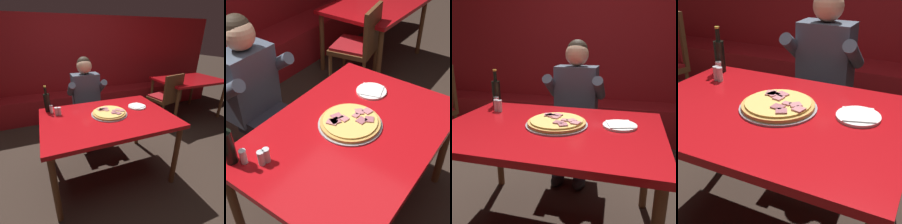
{
  "view_description": "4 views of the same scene",
  "coord_description": "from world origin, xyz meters",
  "views": [
    {
      "loc": [
        -0.57,
        -1.58,
        1.55
      ],
      "look_at": [
        0.05,
        0.0,
        0.79
      ],
      "focal_mm": 28.0,
      "sensor_mm": 36.0,
      "label": 1
    },
    {
      "loc": [
        -1.19,
        -0.75,
        1.95
      ],
      "look_at": [
        0.12,
        0.18,
        0.74
      ],
      "focal_mm": 50.0,
      "sensor_mm": 36.0,
      "label": 2
    },
    {
      "loc": [
        0.47,
        -1.38,
        1.27
      ],
      "look_at": [
        0.02,
        0.26,
        0.78
      ],
      "focal_mm": 40.0,
      "sensor_mm": 36.0,
      "label": 3
    },
    {
      "loc": [
        0.7,
        -1.19,
        1.42
      ],
      "look_at": [
        0.07,
        0.1,
        0.71
      ],
      "focal_mm": 50.0,
      "sensor_mm": 36.0,
      "label": 4
    }
  ],
  "objects": [
    {
      "name": "shaker_red_pepper_flakes",
      "position": [
        -0.47,
        0.22,
        0.79
      ],
      "size": [
        0.04,
        0.04,
        0.09
      ],
      "color": "silver",
      "rests_on": "main_dining_table"
    },
    {
      "name": "booth_wall_panel",
      "position": [
        0.0,
        2.18,
        0.95
      ],
      "size": [
        6.8,
        0.16,
        1.9
      ],
      "primitive_type": "cube",
      "color": "maroon",
      "rests_on": "ground_plane"
    },
    {
      "name": "diner_seated_blue_shirt",
      "position": [
        -0.02,
        0.78,
        0.71
      ],
      "size": [
        0.53,
        0.53,
        1.27
      ],
      "color": "black",
      "rests_on": "ground_plane"
    },
    {
      "name": "plate_white_paper",
      "position": [
        0.42,
        0.11,
        0.76
      ],
      "size": [
        0.21,
        0.21,
        0.02
      ],
      "color": "white",
      "rests_on": "main_dining_table"
    },
    {
      "name": "main_dining_table",
      "position": [
        0.0,
        0.0,
        0.68
      ],
      "size": [
        1.36,
        0.95,
        0.76
      ],
      "color": "brown",
      "rests_on": "ground_plane"
    },
    {
      "name": "pizza",
      "position": [
        0.03,
        0.03,
        0.77
      ],
      "size": [
        0.39,
        0.39,
        0.05
      ],
      "color": "#9E9EA3",
      "rests_on": "main_dining_table"
    },
    {
      "name": "shaker_parmesan",
      "position": [
        -0.5,
        0.23,
        0.79
      ],
      "size": [
        0.04,
        0.04,
        0.09
      ],
      "color": "silver",
      "rests_on": "main_dining_table"
    },
    {
      "name": "booth_bench",
      "position": [
        0.0,
        1.86,
        0.23
      ],
      "size": [
        6.46,
        0.48,
        0.46
      ],
      "primitive_type": "cube",
      "color": "maroon",
      "rests_on": "ground_plane"
    },
    {
      "name": "shaker_black_pepper",
      "position": [
        -0.55,
        0.31,
        0.79
      ],
      "size": [
        0.04,
        0.04,
        0.09
      ],
      "color": "silver",
      "rests_on": "main_dining_table"
    },
    {
      "name": "background_dining_table",
      "position": [
        2.07,
        1.03,
        0.67
      ],
      "size": [
        1.23,
        0.9,
        0.76
      ],
      "color": "brown",
      "rests_on": "ground_plane"
    },
    {
      "name": "beer_bottle",
      "position": [
        -0.58,
        0.37,
        0.87
      ],
      "size": [
        0.07,
        0.07,
        0.29
      ],
      "color": "black",
      "rests_on": "main_dining_table"
    },
    {
      "name": "dining_chair_far_left",
      "position": [
        1.43,
        0.83,
        0.56
      ],
      "size": [
        0.52,
        0.52,
        0.94
      ],
      "color": "brown",
      "rests_on": "ground_plane"
    },
    {
      "name": "ground_plane",
      "position": [
        0.0,
        0.0,
        0.0
      ],
      "size": [
        24.0,
        24.0,
        0.0
      ],
      "primitive_type": "plane",
      "color": "#33261E"
    }
  ]
}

